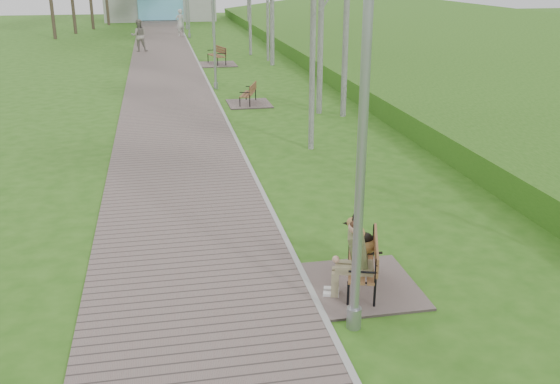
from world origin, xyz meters
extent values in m
plane|color=#2A5D14|center=(0.00, 0.00, 0.00)|extent=(120.00, 120.00, 0.00)
cube|color=#72625C|center=(-1.75, 21.50, 0.02)|extent=(3.50, 67.00, 0.04)
cube|color=#999993|center=(0.00, 21.50, 0.03)|extent=(0.10, 67.00, 0.05)
cube|color=#4C8227|center=(12.00, 20.00, 0.00)|extent=(14.00, 70.00, 1.60)
cube|color=#63B9DD|center=(-1.50, 48.40, 1.50)|extent=(4.00, 0.20, 2.60)
cube|color=#72625C|center=(0.86, -2.38, 0.02)|extent=(1.67, 1.86, 0.04)
cube|color=brown|center=(0.81, -2.38, 0.42)|extent=(0.82, 1.45, 0.04)
cube|color=brown|center=(1.02, -2.45, 0.67)|extent=(0.46, 1.34, 0.31)
cube|color=#72625C|center=(1.11, 11.74, 0.02)|extent=(1.55, 1.72, 0.04)
cube|color=brown|center=(1.06, 11.74, 0.39)|extent=(0.78, 1.35, 0.03)
cube|color=brown|center=(1.25, 11.68, 0.62)|extent=(0.45, 1.23, 0.28)
cube|color=#72625C|center=(0.94, 21.77, 0.02)|extent=(1.87, 2.07, 0.04)
cube|color=brown|center=(0.89, 21.77, 0.47)|extent=(0.85, 1.62, 0.04)
cube|color=brown|center=(1.13, 21.83, 0.75)|extent=(0.43, 1.52, 0.34)
cylinder|color=#94979C|center=(0.35, -3.50, 0.16)|extent=(0.21, 0.21, 0.31)
cylinder|color=#94979C|center=(0.35, -3.50, 2.62)|extent=(0.13, 0.13, 5.25)
cylinder|color=#94979C|center=(0.20, 15.01, 0.13)|extent=(0.18, 0.18, 0.26)
cylinder|color=#94979C|center=(0.20, 15.01, 2.19)|extent=(0.11, 0.11, 4.38)
cylinder|color=#94979C|center=(0.27, 35.05, 0.14)|extent=(0.19, 0.19, 0.29)
cylinder|color=#94979C|center=(0.27, 35.05, 2.40)|extent=(0.12, 0.12, 4.79)
cylinder|color=#94979C|center=(0.44, 41.30, 0.16)|extent=(0.22, 0.22, 0.32)
imported|color=silver|center=(-0.30, 36.01, 0.96)|extent=(0.83, 0.71, 1.92)
imported|color=gray|center=(-3.08, 27.75, 0.94)|extent=(0.97, 0.78, 1.88)
cylinder|color=silver|center=(1.93, 5.51, 3.21)|extent=(0.16, 0.16, 6.42)
camera|label=1|loc=(-2.13, -10.78, 4.81)|focal=40.00mm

